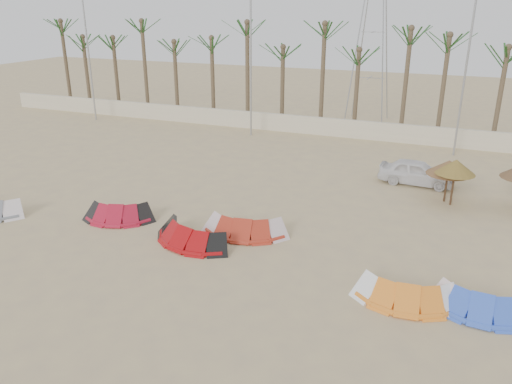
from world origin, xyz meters
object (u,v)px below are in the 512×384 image
at_px(parasol_left, 456,167).
at_px(kite_blue, 481,298).
at_px(kite_red_right, 248,223).
at_px(kite_red_mid, 194,231).
at_px(kite_red_left, 122,210).
at_px(car, 417,172).
at_px(kite_orange, 408,288).
at_px(parasol_mid, 449,167).

bearing_deg(parasol_left, kite_blue, -82.62).
bearing_deg(parasol_left, kite_red_right, -140.66).
xyz_separation_m(kite_red_mid, parasol_left, (9.60, 8.03, 1.51)).
height_order(kite_red_left, car, car).
xyz_separation_m(kite_red_right, car, (6.06, 8.92, 0.25)).
relative_size(kite_orange, kite_blue, 1.08).
bearing_deg(kite_orange, parasol_left, 83.58).
xyz_separation_m(kite_orange, parasol_left, (1.04, 9.23, 1.51)).
height_order(kite_red_mid, parasol_left, parasol_left).
xyz_separation_m(kite_orange, kite_blue, (2.21, 0.22, -0.00)).
height_order(parasol_left, parasol_mid, parasol_left).
height_order(kite_red_right, parasol_mid, parasol_mid).
distance_m(kite_red_right, kite_blue, 9.41).
distance_m(parasol_left, car, 3.31).
bearing_deg(kite_red_left, kite_red_mid, -10.90).
relative_size(kite_orange, parasol_mid, 1.65).
bearing_deg(kite_red_left, car, 39.25).
bearing_deg(kite_blue, car, 104.72).
relative_size(kite_red_left, kite_red_mid, 0.89).
distance_m(kite_red_right, kite_orange, 7.39).
bearing_deg(kite_red_right, car, 55.81).
distance_m(kite_red_mid, kite_orange, 8.64).
xyz_separation_m(kite_red_mid, kite_blue, (10.77, -0.98, -0.00)).
bearing_deg(kite_red_right, parasol_mid, 41.99).
relative_size(kite_red_left, kite_blue, 1.07).
relative_size(kite_red_left, parasol_left, 1.50).
xyz_separation_m(kite_red_left, kite_red_mid, (4.10, -0.79, 0.00)).
height_order(kite_red_right, parasol_left, parasol_left).
bearing_deg(parasol_mid, car, 126.74).
relative_size(kite_red_left, kite_orange, 0.98).
xyz_separation_m(parasol_mid, car, (-1.55, 2.07, -1.09)).
distance_m(kite_blue, parasol_mid, 9.59).
bearing_deg(parasol_mid, kite_red_right, -138.01).
distance_m(kite_red_mid, parasol_left, 12.61).
bearing_deg(kite_blue, kite_orange, -174.32).
height_order(kite_red_mid, car, car).
xyz_separation_m(kite_red_mid, parasol_mid, (9.30, 8.40, 1.33)).
height_order(kite_red_mid, parasol_mid, parasol_mid).
bearing_deg(car, kite_red_left, 131.90).
distance_m(kite_orange, parasol_left, 9.41).
bearing_deg(kite_blue, kite_red_right, 164.39).
distance_m(kite_red_left, parasol_left, 15.57).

